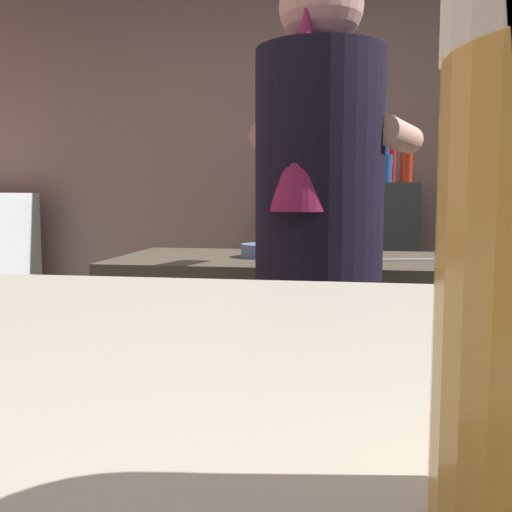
{
  "coord_description": "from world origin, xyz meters",
  "views": [
    {
      "loc": [
        0.12,
        -1.34,
        1.13
      ],
      "look_at": [
        0.03,
        -0.75,
        1.07
      ],
      "focal_mm": 41.32,
      "sensor_mm": 36.0,
      "label": 1
    }
  ],
  "objects_px": {
    "chefs_knife": "(411,260)",
    "bottle_vinegar": "(391,164)",
    "mixing_bowl": "(265,250)",
    "bartender": "(318,244)",
    "bottle_olive_oil": "(342,165)",
    "bottle_hot_sauce": "(406,166)",
    "bottle_soy": "(386,167)"
  },
  "relations": [
    {
      "from": "mixing_bowl",
      "to": "bottle_olive_oil",
      "type": "relative_size",
      "value": 0.68
    },
    {
      "from": "mixing_bowl",
      "to": "bottle_soy",
      "type": "bearing_deg",
      "value": 67.73
    },
    {
      "from": "chefs_knife",
      "to": "bottle_vinegar",
      "type": "height_order",
      "value": "bottle_vinegar"
    },
    {
      "from": "bartender",
      "to": "bottle_hot_sauce",
      "type": "distance_m",
      "value": 1.69
    },
    {
      "from": "bottle_hot_sauce",
      "to": "bottle_vinegar",
      "type": "distance_m",
      "value": 0.1
    },
    {
      "from": "bartender",
      "to": "bottle_hot_sauce",
      "type": "xyz_separation_m",
      "value": [
        0.36,
        1.62,
        0.28
      ]
    },
    {
      "from": "bottle_olive_oil",
      "to": "bottle_hot_sauce",
      "type": "bearing_deg",
      "value": -4.13
    },
    {
      "from": "mixing_bowl",
      "to": "bottle_vinegar",
      "type": "xyz_separation_m",
      "value": [
        0.5,
        1.23,
        0.36
      ]
    },
    {
      "from": "chefs_knife",
      "to": "bottle_olive_oil",
      "type": "relative_size",
      "value": 0.96
    },
    {
      "from": "bartender",
      "to": "bottle_olive_oil",
      "type": "relative_size",
      "value": 6.91
    },
    {
      "from": "bartender",
      "to": "chefs_knife",
      "type": "height_order",
      "value": "bartender"
    },
    {
      "from": "chefs_knife",
      "to": "bottle_olive_oil",
      "type": "bearing_deg",
      "value": 88.35
    },
    {
      "from": "mixing_bowl",
      "to": "bottle_soy",
      "type": "distance_m",
      "value": 1.28
    },
    {
      "from": "bartender",
      "to": "bottle_hot_sauce",
      "type": "bearing_deg",
      "value": 4.2
    },
    {
      "from": "bartender",
      "to": "bottle_olive_oil",
      "type": "bearing_deg",
      "value": 15.89
    },
    {
      "from": "chefs_knife",
      "to": "bottle_soy",
      "type": "bearing_deg",
      "value": 77.95
    },
    {
      "from": "bottle_hot_sauce",
      "to": "bottle_soy",
      "type": "height_order",
      "value": "bottle_hot_sauce"
    },
    {
      "from": "bartender",
      "to": "bottle_vinegar",
      "type": "xyz_separation_m",
      "value": [
        0.29,
        1.69,
        0.29
      ]
    },
    {
      "from": "chefs_knife",
      "to": "bottle_soy",
      "type": "xyz_separation_m",
      "value": [
        -0.03,
        1.19,
        0.36
      ]
    },
    {
      "from": "chefs_knife",
      "to": "bottle_soy",
      "type": "distance_m",
      "value": 1.24
    },
    {
      "from": "bottle_olive_oil",
      "to": "bottle_vinegar",
      "type": "distance_m",
      "value": 0.26
    },
    {
      "from": "mixing_bowl",
      "to": "chefs_knife",
      "type": "relative_size",
      "value": 0.71
    },
    {
      "from": "bottle_olive_oil",
      "to": "bottle_vinegar",
      "type": "height_order",
      "value": "bottle_vinegar"
    },
    {
      "from": "mixing_bowl",
      "to": "bottle_olive_oil",
      "type": "bearing_deg",
      "value": 78.76
    },
    {
      "from": "mixing_bowl",
      "to": "bottle_olive_oil",
      "type": "height_order",
      "value": "bottle_olive_oil"
    },
    {
      "from": "bottle_soy",
      "to": "bottle_hot_sauce",
      "type": "bearing_deg",
      "value": 13.89
    },
    {
      "from": "bottle_hot_sauce",
      "to": "bottle_vinegar",
      "type": "height_order",
      "value": "bottle_vinegar"
    },
    {
      "from": "bottle_soy",
      "to": "chefs_knife",
      "type": "bearing_deg",
      "value": -88.69
    },
    {
      "from": "bartender",
      "to": "bottle_vinegar",
      "type": "distance_m",
      "value": 1.74
    },
    {
      "from": "chefs_knife",
      "to": "mixing_bowl",
      "type": "bearing_deg",
      "value": 160.54
    },
    {
      "from": "chefs_knife",
      "to": "bottle_soy",
      "type": "height_order",
      "value": "bottle_soy"
    },
    {
      "from": "mixing_bowl",
      "to": "bottle_hot_sauce",
      "type": "relative_size",
      "value": 0.75
    }
  ]
}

